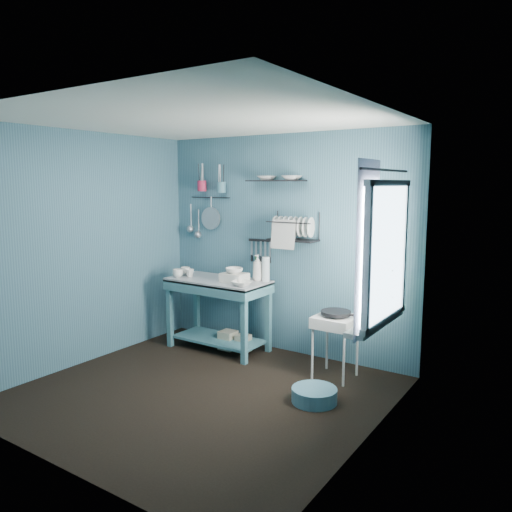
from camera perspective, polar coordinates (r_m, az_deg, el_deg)
The scene contains 36 objects.
floor at distance 4.87m, azimuth -6.25°, elevation -15.29°, with size 3.20×3.20×0.00m, color black.
ceiling at distance 4.50m, azimuth -6.77°, elevation 15.30°, with size 3.20×3.20×0.00m, color silver.
wall_back at distance 5.74m, azimuth 3.18°, elevation 1.31°, with size 3.20×3.20×0.00m, color #345B6B.
wall_front at distance 3.53m, azimuth -22.38°, elevation -3.71°, with size 3.20×3.20×0.00m, color #345B6B.
wall_left at distance 5.68m, azimuth -18.96°, elevation 0.80°, with size 3.00×3.00×0.00m, color #345B6B.
wall_right at distance 3.71m, azimuth 12.78°, elevation -2.71°, with size 3.00×3.00×0.00m, color #345B6B.
work_counter at distance 5.93m, azimuth -4.32°, elevation -6.66°, with size 1.19×0.59×0.84m, color #366872.
mug_left at distance 6.01m, azimuth -8.93°, elevation -1.95°, with size 0.12×0.12×0.10m, color silver.
mug_mid at distance 6.02m, azimuth -7.58°, elevation -1.93°, with size 0.10×0.10×0.09m, color silver.
mug_right at distance 6.14m, azimuth -8.06°, elevation -1.72°, with size 0.12×0.12×0.10m, color silver.
wash_tub at distance 5.66m, azimuth -2.50°, elevation -2.48°, with size 0.28×0.22×0.10m, color beige.
tub_bowl at distance 5.64m, azimuth -2.50°, elevation -1.67°, with size 0.20×0.20×0.06m, color silver.
soap_bottle at distance 5.72m, azimuth 0.17°, elevation -1.33°, with size 0.12×0.12×0.30m, color beige.
water_bottle at distance 5.69m, azimuth 1.12°, elevation -1.49°, with size 0.09×0.09×0.28m, color silver.
counter_bowl at distance 5.44m, azimuth -1.60°, elevation -3.15°, with size 0.22×0.22×0.05m, color silver.
hotplate_stand at distance 5.16m, azimuth 9.03°, elevation -10.22°, with size 0.40×0.40×0.64m, color silver.
frying_pan at distance 5.06m, azimuth 9.12°, elevation -6.40°, with size 0.30×0.30×0.04m, color black.
knife_strip at distance 5.86m, azimuth 0.60°, elevation 1.80°, with size 0.32×0.02×0.03m, color black.
dish_rack at distance 5.51m, azimuth 4.26°, elevation 3.39°, with size 0.55×0.24×0.32m, color black.
upper_shelf at distance 5.64m, azimuth 2.29°, elevation 8.59°, with size 0.70×0.18×0.01m, color black.
shelf_bowl_left at distance 5.70m, azimuth 1.26°, elevation 9.42°, with size 0.19×0.19×0.05m, color silver.
shelf_bowl_right at distance 5.53m, azimuth 4.12°, elevation 8.86°, with size 0.20×0.20×0.05m, color silver.
utensil_cup_magenta at distance 6.29m, azimuth -6.20°, elevation 7.97°, with size 0.11×0.11×0.13m, color #AE2040.
utensil_cup_teal at distance 6.10m, azimuth -3.98°, elevation 7.82°, with size 0.11×0.11×0.13m, color #3E7181.
colander at distance 6.26m, azimuth -5.19°, elevation 4.31°, with size 0.28×0.28×0.03m, color #A2A4AA.
ladle_outer at distance 6.48m, azimuth -7.45°, elevation 4.59°, with size 0.01×0.01×0.30m, color #A2A4AA.
ladle_inner at distance 6.40m, azimuth -6.57°, elevation 3.96°, with size 0.01×0.01×0.30m, color #A2A4AA.
hook_rail at distance 6.27m, azimuth -5.25°, elevation 6.67°, with size 0.01×0.01×0.60m, color black.
window_glass at distance 4.11m, azimuth 14.89°, elevation 0.39°, with size 1.10×1.10×0.00m, color white.
windowsill at distance 4.26m, azimuth 13.51°, elevation -7.41°, with size 0.16×0.95×0.04m, color silver.
curtain at distance 3.85m, azimuth 12.56°, elevation 0.69°, with size 1.35×1.35×0.00m, color silver.
curtain_rod at distance 4.09m, azimuth 14.63°, elevation 9.48°, with size 0.02×0.02×1.05m, color black.
potted_plant at distance 4.33m, azimuth 13.78°, elevation -3.91°, with size 0.25×0.25×0.44m, color #356227.
storage_tin_large at distance 5.99m, azimuth -3.23°, elevation -9.57°, with size 0.18×0.18×0.22m, color gray.
storage_tin_small at distance 5.91m, azimuth -1.47°, elevation -9.93°, with size 0.15×0.15×0.20m, color gray.
floor_basin at distance 4.67m, azimuth 6.68°, elevation -15.52°, with size 0.41×0.41×0.13m, color teal.
Camera 1 is at (2.88, -3.42, 1.94)m, focal length 35.00 mm.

